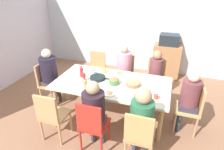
{
  "coord_description": "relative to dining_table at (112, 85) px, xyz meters",
  "views": [
    {
      "loc": [
        0.95,
        -2.89,
        2.4
      ],
      "look_at": [
        0.0,
        0.0,
        0.88
      ],
      "focal_mm": 30.26,
      "sensor_mm": 36.0,
      "label": 1
    }
  ],
  "objects": [
    {
      "name": "ground_plane",
      "position": [
        0.0,
        0.0,
        -0.66
      ],
      "size": [
        6.85,
        6.85,
        0.0
      ],
      "primitive_type": "plane",
      "color": "#93674D"
    },
    {
      "name": "wall_back",
      "position": [
        0.0,
        2.37,
        0.64
      ],
      "size": [
        5.95,
        0.12,
        2.6
      ],
      "primitive_type": "cube",
      "color": "silver",
      "rests_on": "ground_plane"
    },
    {
      "name": "dining_table",
      "position": [
        0.0,
        0.0,
        0.0
      ],
      "size": [
        2.1,
        1.09,
        0.73
      ],
      "color": "silver",
      "rests_on": "ground_plane"
    },
    {
      "name": "chair_0",
      "position": [
        0.7,
        -0.93,
        -0.15
      ],
      "size": [
        0.4,
        0.4,
        0.9
      ],
      "color": "tan",
      "rests_on": "ground_plane"
    },
    {
      "name": "person_0",
      "position": [
        0.7,
        -0.84,
        0.07
      ],
      "size": [
        0.32,
        0.32,
        1.2
      ],
      "color": "#353E4B",
      "rests_on": "ground_plane"
    },
    {
      "name": "chair_1",
      "position": [
        -1.43,
        0.0,
        -0.15
      ],
      "size": [
        0.4,
        0.4,
        0.9
      ],
      "color": "tan",
      "rests_on": "ground_plane"
    },
    {
      "name": "person_1",
      "position": [
        -1.34,
        0.0,
        0.08
      ],
      "size": [
        0.33,
        0.33,
        1.22
      ],
      "color": "#3D3C41",
      "rests_on": "ground_plane"
    },
    {
      "name": "chair_2",
      "position": [
        -0.7,
        -0.93,
        -0.15
      ],
      "size": [
        0.4,
        0.4,
        0.9
      ],
      "color": "tan",
      "rests_on": "ground_plane"
    },
    {
      "name": "chair_3",
      "position": [
        0.0,
        0.93,
        -0.15
      ],
      "size": [
        0.4,
        0.4,
        0.9
      ],
      "color": "tan",
      "rests_on": "ground_plane"
    },
    {
      "name": "person_3",
      "position": [
        -0.0,
        0.84,
        0.05
      ],
      "size": [
        0.33,
        0.33,
        1.18
      ],
      "color": "brown",
      "rests_on": "ground_plane"
    },
    {
      "name": "chair_4",
      "position": [
        0.0,
        -0.93,
        -0.15
      ],
      "size": [
        0.4,
        0.4,
        0.9
      ],
      "color": "red",
      "rests_on": "ground_plane"
    },
    {
      "name": "person_4",
      "position": [
        0.0,
        -0.84,
        0.05
      ],
      "size": [
        0.33,
        0.33,
        1.18
      ],
      "color": "#443C40",
      "rests_on": "ground_plane"
    },
    {
      "name": "chair_5",
      "position": [
        0.7,
        0.93,
        -0.15
      ],
      "size": [
        0.4,
        0.4,
        0.9
      ],
      "color": "tan",
      "rests_on": "ground_plane"
    },
    {
      "name": "person_5",
      "position": [
        0.7,
        0.83,
        0.02
      ],
      "size": [
        0.3,
        0.3,
        1.14
      ],
      "color": "#504239",
      "rests_on": "ground_plane"
    },
    {
      "name": "chair_6",
      "position": [
        1.43,
        0.0,
        -0.15
      ],
      "size": [
        0.4,
        0.4,
        0.9
      ],
      "color": "tan",
      "rests_on": "ground_plane"
    },
    {
      "name": "person_6",
      "position": [
        1.34,
        0.0,
        0.03
      ],
      "size": [
        0.31,
        0.31,
        1.15
      ],
      "color": "#353C4B",
      "rests_on": "ground_plane"
    },
    {
      "name": "chair_7",
      "position": [
        -0.7,
        0.93,
        -0.15
      ],
      "size": [
        0.4,
        0.4,
        0.9
      ],
      "color": "tan",
      "rests_on": "ground_plane"
    },
    {
      "name": "plate_0",
      "position": [
        0.54,
        -0.32,
        0.08
      ],
      "size": [
        0.25,
        0.25,
        0.04
      ],
      "color": "white",
      "rests_on": "dining_table"
    },
    {
      "name": "plate_1",
      "position": [
        -0.52,
        0.33,
        0.08
      ],
      "size": [
        0.21,
        0.21,
        0.04
      ],
      "color": "white",
      "rests_on": "dining_table"
    },
    {
      "name": "plate_2",
      "position": [
        0.02,
        0.39,
        0.08
      ],
      "size": [
        0.22,
        0.22,
        0.04
      ],
      "color": "silver",
      "rests_on": "dining_table"
    },
    {
      "name": "plate_3",
      "position": [
        0.08,
        -0.39,
        0.08
      ],
      "size": [
        0.21,
        0.21,
        0.04
      ],
      "color": "white",
      "rests_on": "dining_table"
    },
    {
      "name": "bowl_0",
      "position": [
        0.39,
        0.01,
        0.11
      ],
      "size": [
        0.26,
        0.26,
        0.08
      ],
      "color": "#A2674C",
      "rests_on": "dining_table"
    },
    {
      "name": "bowl_1",
      "position": [
        0.05,
        -0.04,
        0.12
      ],
      "size": [
        0.19,
        0.19,
        0.11
      ],
      "color": "#477A47",
      "rests_on": "dining_table"
    },
    {
      "name": "serving_pan",
      "position": [
        -0.29,
        0.03,
        0.1
      ],
      "size": [
        0.47,
        0.29,
        0.06
      ],
      "color": "black",
      "rests_on": "dining_table"
    },
    {
      "name": "cup_0",
      "position": [
        -0.37,
        0.14,
        0.1
      ],
      "size": [
        0.11,
        0.08,
        0.08
      ],
      "color": "#3B53A2",
      "rests_on": "dining_table"
    },
    {
      "name": "cup_1",
      "position": [
        0.83,
        -0.29,
        0.1
      ],
      "size": [
        0.11,
        0.07,
        0.07
      ],
      "color": "#D3493D",
      "rests_on": "dining_table"
    },
    {
      "name": "cup_2",
      "position": [
        -0.26,
        0.32,
        0.12
      ],
      "size": [
        0.11,
        0.07,
        0.1
      ],
      "color": "#DCCF52",
      "rests_on": "dining_table"
    },
    {
      "name": "cup_3",
      "position": [
        -0.5,
        -0.22,
        0.11
      ],
      "size": [
        0.12,
        0.08,
        0.08
      ],
      "color": "white",
      "rests_on": "dining_table"
    },
    {
      "name": "bottle_0",
      "position": [
        -0.51,
        -0.11,
        0.16
      ],
      "size": [
        0.06,
        0.06,
        0.19
      ],
      "color": "red",
      "rests_on": "dining_table"
    },
    {
      "name": "bottle_1",
      "position": [
        -0.36,
        -0.37,
        0.16
      ],
      "size": [
        0.07,
        0.07,
        0.2
      ],
      "color": "tan",
      "rests_on": "dining_table"
    },
    {
      "name": "bottle_2",
      "position": [
        -0.63,
        0.03,
        0.17
      ],
      "size": [
        0.07,
        0.07,
        0.23
      ],
      "color": "red",
      "rests_on": "dining_table"
    },
    {
      "name": "side_cabinet",
      "position": [
        0.86,
        2.07,
        -0.21
      ],
      "size": [
        0.7,
        0.44,
        0.9
      ],
      "primitive_type": "cube",
      "color": "#AE774D",
      "rests_on": "ground_plane"
    },
    {
      "name": "microwave",
      "position": [
        0.86,
        2.07,
        0.38
      ],
      "size": [
        0.48,
        0.36,
        0.28
      ],
      "primitive_type": "cube",
      "color": "#232B32",
      "rests_on": "side_cabinet"
    }
  ]
}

